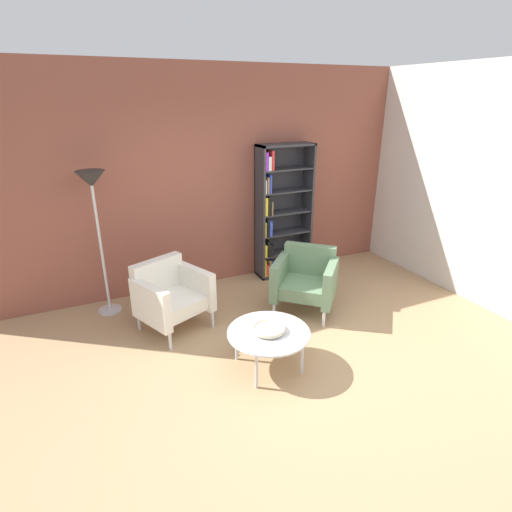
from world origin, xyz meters
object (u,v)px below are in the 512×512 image
Objects in this scene: armchair_by_bookshelf at (170,294)px; armchair_near_window at (306,279)px; coffee_table_low at (269,334)px; decorative_bowl at (269,328)px; bookshelf_tall at (279,213)px; floor_lamp_torchiere at (93,197)px.

armchair_by_bookshelf is 1.63m from armchair_near_window.
coffee_table_low is 2.50× the size of decorative_bowl.
armchair_near_window is (-0.22, -1.13, -0.52)m from bookshelf_tall.
armchair_by_bookshelf is (-0.67, 1.14, 0.04)m from coffee_table_low.
coffee_table_low is 1.32m from armchair_by_bookshelf.
bookshelf_tall is 2.50m from floor_lamp_torchiere.
armchair_near_window is at bearing -100.85° from bookshelf_tall.
armchair_by_bookshelf is at bearing -147.03° from armchair_near_window.
floor_lamp_torchiere is at bearing -176.44° from bookshelf_tall.
floor_lamp_torchiere reaches higher than coffee_table_low.
floor_lamp_torchiere reaches higher than armchair_near_window.
bookshelf_tall reaches higher than armchair_by_bookshelf.
floor_lamp_torchiere is at bearing 125.18° from decorative_bowl.
bookshelf_tall is 1.09× the size of floor_lamp_torchiere.
armchair_by_bookshelf is 0.95× the size of armchair_near_window.
decorative_bowl reaches higher than coffee_table_low.
decorative_bowl is at bearing 116.57° from coffee_table_low.
decorative_bowl is at bearing -82.62° from armchair_by_bookshelf.
coffee_table_low is 0.06m from decorative_bowl.
floor_lamp_torchiere is at bearing 125.18° from coffee_table_low.
armchair_near_window is at bearing -23.72° from floor_lamp_torchiere.
coffee_table_low is (-1.15, -1.99, -0.57)m from bookshelf_tall.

